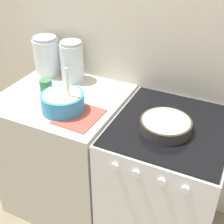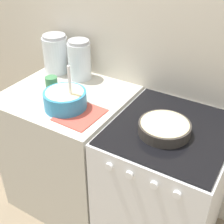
{
  "view_description": "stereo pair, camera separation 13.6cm",
  "coord_description": "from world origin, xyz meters",
  "px_view_note": "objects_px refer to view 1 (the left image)",
  "views": [
    {
      "loc": [
        0.64,
        -1.04,
        1.89
      ],
      "look_at": [
        0.02,
        0.25,
        0.95
      ],
      "focal_mm": 50.0,
      "sensor_mm": 36.0,
      "label": 1
    },
    {
      "loc": [
        0.76,
        -0.98,
        1.89
      ],
      "look_at": [
        0.02,
        0.25,
        0.95
      ],
      "focal_mm": 50.0,
      "sensor_mm": 36.0,
      "label": 2
    }
  ],
  "objects_px": {
    "mixing_bowl": "(63,101)",
    "baking_pan": "(166,125)",
    "storage_jar_left": "(47,58)",
    "storage_jar_middle": "(72,64)",
    "stove": "(164,184)",
    "tin_can": "(46,87)"
  },
  "relations": [
    {
      "from": "storage_jar_left",
      "to": "tin_can",
      "type": "bearing_deg",
      "value": -56.79
    },
    {
      "from": "stove",
      "to": "baking_pan",
      "type": "xyz_separation_m",
      "value": [
        -0.02,
        -0.06,
        0.49
      ]
    },
    {
      "from": "baking_pan",
      "to": "tin_can",
      "type": "height_order",
      "value": "tin_can"
    },
    {
      "from": "mixing_bowl",
      "to": "baking_pan",
      "type": "bearing_deg",
      "value": 6.57
    },
    {
      "from": "storage_jar_left",
      "to": "storage_jar_middle",
      "type": "bearing_deg",
      "value": 0.0
    },
    {
      "from": "tin_can",
      "to": "baking_pan",
      "type": "bearing_deg",
      "value": -3.29
    },
    {
      "from": "storage_jar_left",
      "to": "storage_jar_middle",
      "type": "height_order",
      "value": "same"
    },
    {
      "from": "mixing_bowl",
      "to": "baking_pan",
      "type": "xyz_separation_m",
      "value": [
        0.6,
        0.07,
        -0.03
      ]
    },
    {
      "from": "baking_pan",
      "to": "tin_can",
      "type": "xyz_separation_m",
      "value": [
        -0.8,
        0.05,
        0.02
      ]
    },
    {
      "from": "storage_jar_left",
      "to": "stove",
      "type": "bearing_deg",
      "value": -13.63
    },
    {
      "from": "mixing_bowl",
      "to": "baking_pan",
      "type": "distance_m",
      "value": 0.6
    },
    {
      "from": "mixing_bowl",
      "to": "storage_jar_middle",
      "type": "distance_m",
      "value": 0.4
    },
    {
      "from": "mixing_bowl",
      "to": "stove",
      "type": "bearing_deg",
      "value": 11.77
    },
    {
      "from": "stove",
      "to": "baking_pan",
      "type": "bearing_deg",
      "value": -107.56
    },
    {
      "from": "stove",
      "to": "mixing_bowl",
      "type": "relative_size",
      "value": 3.23
    },
    {
      "from": "mixing_bowl",
      "to": "storage_jar_middle",
      "type": "bearing_deg",
      "value": 113.32
    },
    {
      "from": "storage_jar_left",
      "to": "tin_can",
      "type": "distance_m",
      "value": 0.31
    },
    {
      "from": "stove",
      "to": "storage_jar_left",
      "type": "height_order",
      "value": "storage_jar_left"
    },
    {
      "from": "storage_jar_left",
      "to": "storage_jar_middle",
      "type": "xyz_separation_m",
      "value": [
        0.21,
        0.0,
        0.0
      ]
    },
    {
      "from": "stove",
      "to": "storage_jar_middle",
      "type": "height_order",
      "value": "storage_jar_middle"
    },
    {
      "from": "stove",
      "to": "storage_jar_left",
      "type": "xyz_separation_m",
      "value": [
        -0.98,
        0.24,
        0.57
      ]
    },
    {
      "from": "tin_can",
      "to": "storage_jar_left",
      "type": "bearing_deg",
      "value": 123.21
    }
  ]
}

